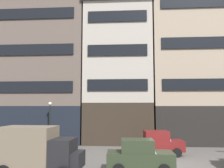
{
  "coord_description": "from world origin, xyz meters",
  "views": [
    {
      "loc": [
        -2.51,
        -16.06,
        3.66
      ],
      "look_at": [
        -3.77,
        1.92,
        5.37
      ],
      "focal_mm": 38.58,
      "sensor_mm": 36.0,
      "label": 1
    }
  ],
  "objects_px": {
    "sedan_dark": "(158,143)",
    "pedestrian_officer": "(2,138)",
    "streetlamp_curbside": "(50,118)",
    "sedan_parked_curb": "(139,156)",
    "delivery_truck_far": "(38,150)",
    "fire_hydrant_curbside": "(69,143)"
  },
  "relations": [
    {
      "from": "pedestrian_officer",
      "to": "fire_hydrant_curbside",
      "type": "height_order",
      "value": "pedestrian_officer"
    },
    {
      "from": "sedan_parked_curb",
      "to": "sedan_dark",
      "type": "bearing_deg",
      "value": 71.98
    },
    {
      "from": "delivery_truck_far",
      "to": "sedan_dark",
      "type": "relative_size",
      "value": 1.16
    },
    {
      "from": "sedan_dark",
      "to": "streetlamp_curbside",
      "type": "xyz_separation_m",
      "value": [
        -9.46,
        2.95,
        1.76
      ]
    },
    {
      "from": "sedan_parked_curb",
      "to": "fire_hydrant_curbside",
      "type": "bearing_deg",
      "value": 127.71
    },
    {
      "from": "sedan_dark",
      "to": "pedestrian_officer",
      "type": "bearing_deg",
      "value": 174.8
    },
    {
      "from": "sedan_dark",
      "to": "sedan_parked_curb",
      "type": "xyz_separation_m",
      "value": [
        -1.61,
        -4.95,
        0.0
      ]
    },
    {
      "from": "sedan_dark",
      "to": "pedestrian_officer",
      "type": "distance_m",
      "value": 12.99
    },
    {
      "from": "streetlamp_curbside",
      "to": "fire_hydrant_curbside",
      "type": "bearing_deg",
      "value": -3.77
    },
    {
      "from": "sedan_dark",
      "to": "delivery_truck_far",
      "type": "bearing_deg",
      "value": -137.43
    },
    {
      "from": "fire_hydrant_curbside",
      "to": "sedan_parked_curb",
      "type": "bearing_deg",
      "value": -52.29
    },
    {
      "from": "streetlamp_curbside",
      "to": "fire_hydrant_curbside",
      "type": "relative_size",
      "value": 4.96
    },
    {
      "from": "delivery_truck_far",
      "to": "pedestrian_officer",
      "type": "distance_m",
      "value": 9.65
    },
    {
      "from": "sedan_dark",
      "to": "pedestrian_officer",
      "type": "xyz_separation_m",
      "value": [
        -12.93,
        1.18,
        0.07
      ]
    },
    {
      "from": "sedan_dark",
      "to": "sedan_parked_curb",
      "type": "height_order",
      "value": "same"
    },
    {
      "from": "delivery_truck_far",
      "to": "pedestrian_officer",
      "type": "xyz_separation_m",
      "value": [
        -6.0,
        7.55,
        -0.44
      ]
    },
    {
      "from": "sedan_dark",
      "to": "sedan_parked_curb",
      "type": "relative_size",
      "value": 1.02
    },
    {
      "from": "sedan_parked_curb",
      "to": "pedestrian_officer",
      "type": "relative_size",
      "value": 2.09
    },
    {
      "from": "pedestrian_officer",
      "to": "fire_hydrant_curbside",
      "type": "xyz_separation_m",
      "value": [
        5.31,
        1.65,
        -0.55
      ]
    },
    {
      "from": "delivery_truck_far",
      "to": "sedan_parked_curb",
      "type": "height_order",
      "value": "delivery_truck_far"
    },
    {
      "from": "streetlamp_curbside",
      "to": "sedan_dark",
      "type": "bearing_deg",
      "value": -17.31
    },
    {
      "from": "pedestrian_officer",
      "to": "streetlamp_curbside",
      "type": "relative_size",
      "value": 0.44
    }
  ]
}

